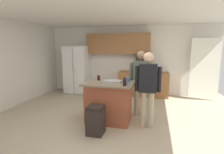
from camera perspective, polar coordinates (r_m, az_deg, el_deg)
floor at (r=4.53m, az=-0.15°, el=-13.83°), size 7.04×7.04×0.00m
ceiling at (r=4.22m, az=-0.16°, el=20.51°), size 7.04×7.04×0.00m
back_wall at (r=6.92m, az=5.51°, el=5.46°), size 6.40×0.10×2.60m
side_wall_left at (r=5.85m, az=-32.29°, el=3.23°), size 0.10×5.60×2.60m
french_door_window_panel at (r=6.66m, az=27.67°, el=2.50°), size 0.90×0.06×2.00m
cabinet_run_upper at (r=6.77m, az=1.94°, el=10.70°), size 2.40×0.38×0.75m
cabinet_run_lower at (r=6.66m, az=10.10°, el=-2.20°), size 1.80×0.63×0.90m
refrigerator at (r=7.13m, az=-11.17°, el=2.40°), size 0.91×0.76×1.84m
microwave_over_range at (r=6.55m, az=10.38°, el=6.43°), size 0.56×0.40×0.32m
kitchen_island at (r=4.34m, az=-0.96°, el=-7.95°), size 1.17×0.88×0.97m
person_host_foreground at (r=3.95m, az=11.51°, el=-2.56°), size 0.57×0.22×1.70m
person_guest_right at (r=4.61m, az=9.19°, el=-0.66°), size 0.57×0.22×1.71m
glass_stout_tall at (r=3.86m, az=4.08°, el=-1.82°), size 0.07×0.07×0.14m
glass_short_whisky at (r=4.14m, az=4.12°, el=-1.06°), size 0.06×0.06×0.14m
tumbler_amber at (r=4.51m, az=-4.35°, el=-0.26°), size 0.07×0.07×0.13m
mug_blue_stoneware at (r=4.02m, az=4.37°, el=-1.73°), size 0.12×0.08×0.09m
mug_ceramic_white at (r=4.32m, az=5.11°, el=-0.87°), size 0.13×0.09×0.10m
serving_tray at (r=4.27m, az=0.08°, el=-1.36°), size 0.44×0.30×0.04m
trash_bin at (r=3.79m, az=-5.31°, el=-13.73°), size 0.34×0.34×0.61m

